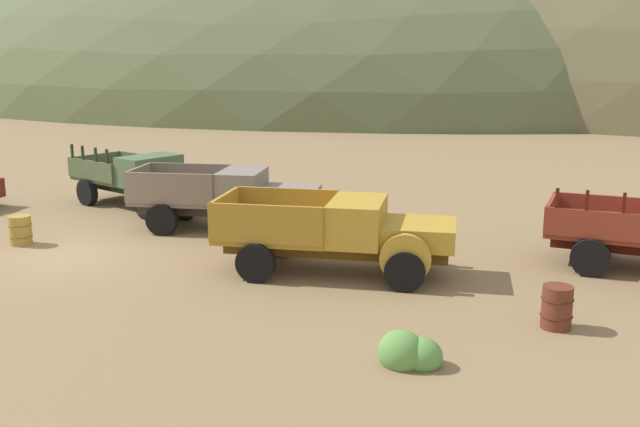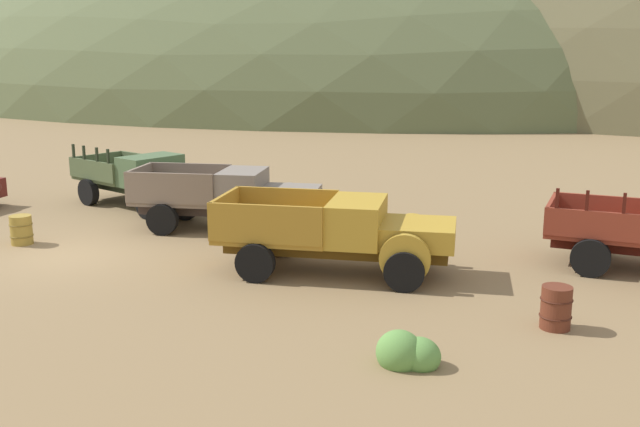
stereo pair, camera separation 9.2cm
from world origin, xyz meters
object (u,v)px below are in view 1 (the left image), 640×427
at_px(oil_drum_spare, 557,307).
at_px(oil_drum_foreground, 20,230).
at_px(truck_weathered_green, 148,180).
at_px(truck_mustard, 351,234).
at_px(truck_primer_gray, 238,198).

height_order(oil_drum_spare, oil_drum_foreground, oil_drum_spare).
xyz_separation_m(truck_weathered_green, truck_mustard, (9.74, -3.65, 0.02)).
relative_size(truck_primer_gray, truck_mustard, 0.97).
relative_size(truck_mustard, oil_drum_spare, 7.07).
relative_size(truck_mustard, oil_drum_foreground, 7.35).
bearing_deg(oil_drum_foreground, truck_mustard, 11.60).
distance_m(truck_primer_gray, oil_drum_spare, 11.07).
bearing_deg(truck_weathered_green, oil_drum_spare, -6.96).
relative_size(truck_weathered_green, truck_mustard, 0.96).
bearing_deg(truck_primer_gray, oil_drum_spare, -39.44).
height_order(truck_primer_gray, truck_mustard, same).
xyz_separation_m(truck_primer_gray, truck_mustard, (5.10, -2.47, 0.01)).
distance_m(truck_weathered_green, oil_drum_spare, 15.84).
xyz_separation_m(truck_weathered_green, oil_drum_spare, (15.00, -5.04, -0.56)).
height_order(truck_weathered_green, truck_mustard, truck_weathered_green).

